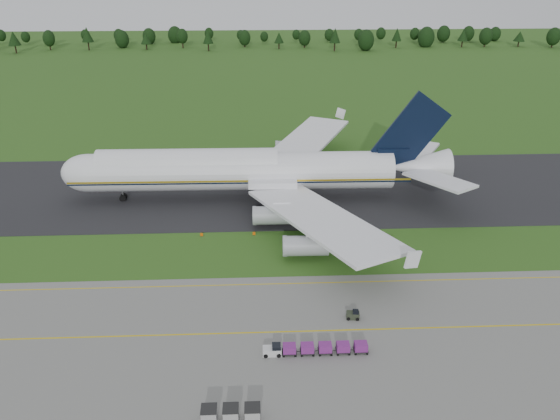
{
  "coord_description": "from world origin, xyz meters",
  "views": [
    {
      "loc": [
        -1.63,
        -82.4,
        47.19
      ],
      "look_at": [
        2.04,
        2.0,
        7.21
      ],
      "focal_mm": 35.0,
      "sensor_mm": 36.0,
      "label": 1
    }
  ],
  "objects_px": {
    "baggage_train": "(314,348)",
    "uld_row": "(231,414)",
    "aircraft": "(248,170)",
    "utility_cart": "(353,315)",
    "edge_markers": "(228,234)"
  },
  "relations": [
    {
      "from": "baggage_train",
      "to": "uld_row",
      "type": "xyz_separation_m",
      "value": [
        -10.34,
        -10.74,
        0.14
      ]
    },
    {
      "from": "aircraft",
      "to": "baggage_train",
      "type": "relative_size",
      "value": 5.88
    },
    {
      "from": "utility_cart",
      "to": "uld_row",
      "type": "distance_m",
      "value": 24.44
    },
    {
      "from": "utility_cart",
      "to": "uld_row",
      "type": "xyz_separation_m",
      "value": [
        -16.6,
        -17.94,
        0.4
      ]
    },
    {
      "from": "uld_row",
      "to": "edge_markers",
      "type": "xyz_separation_m",
      "value": [
        -2.24,
        43.95,
        -0.67
      ]
    },
    {
      "from": "aircraft",
      "to": "utility_cart",
      "type": "distance_m",
      "value": 45.46
    },
    {
      "from": "uld_row",
      "to": "edge_markers",
      "type": "height_order",
      "value": "uld_row"
    },
    {
      "from": "aircraft",
      "to": "utility_cart",
      "type": "xyz_separation_m",
      "value": [
        15.13,
        -42.46,
        -5.94
      ]
    },
    {
      "from": "baggage_train",
      "to": "edge_markers",
      "type": "bearing_deg",
      "value": 110.75
    },
    {
      "from": "baggage_train",
      "to": "uld_row",
      "type": "height_order",
      "value": "uld_row"
    },
    {
      "from": "baggage_train",
      "to": "uld_row",
      "type": "bearing_deg",
      "value": -133.89
    },
    {
      "from": "baggage_train",
      "to": "aircraft",
      "type": "bearing_deg",
      "value": 100.12
    },
    {
      "from": "edge_markers",
      "to": "aircraft",
      "type": "bearing_deg",
      "value": 77.28
    },
    {
      "from": "uld_row",
      "to": "utility_cart",
      "type": "bearing_deg",
      "value": 47.24
    },
    {
      "from": "uld_row",
      "to": "edge_markers",
      "type": "bearing_deg",
      "value": 92.92
    }
  ]
}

